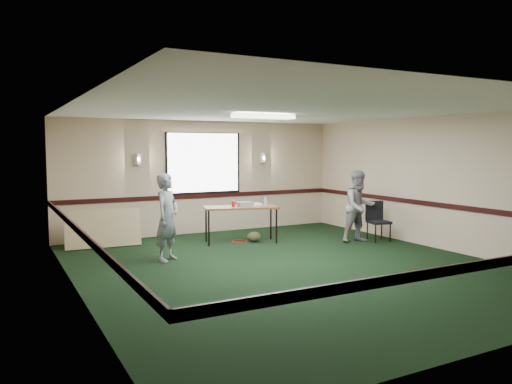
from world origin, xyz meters
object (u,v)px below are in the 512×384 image
projector (245,204)px  person_left (167,217)px  conference_chair (377,218)px  person_right (359,206)px  folding_table (241,209)px

projector → person_left: (-2.02, -0.87, -0.05)m
conference_chair → person_right: size_ratio=0.56×
projector → person_left: size_ratio=0.19×
person_left → folding_table: bearing=-15.8°
projector → conference_chair: bearing=-17.3°
folding_table → person_left: (-1.95, -0.92, 0.06)m
folding_table → projector: 0.14m
conference_chair → person_right: bearing=-174.2°
conference_chair → person_left: 4.74m
projector → person_right: bearing=-20.3°
conference_chair → person_left: bearing=-171.2°
folding_table → conference_chair: (2.77, -1.19, -0.22)m
folding_table → conference_chair: bearing=-7.2°
projector → folding_table: bearing=145.8°
projector → person_right: (2.25, -1.09, -0.06)m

